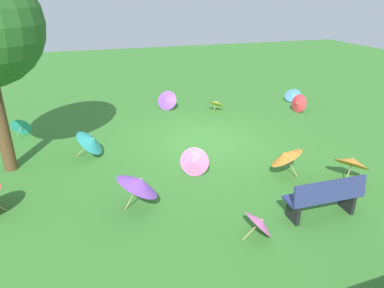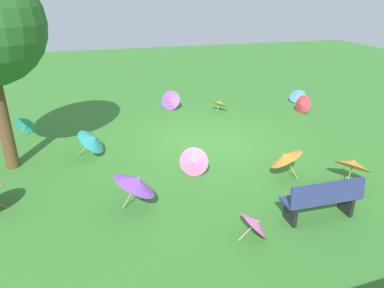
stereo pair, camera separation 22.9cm
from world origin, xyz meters
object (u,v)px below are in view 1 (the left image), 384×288
object	(u,v)px
parasol_blue_0	(292,95)
parasol_purple_1	(139,183)
parasol_red_0	(298,103)
parasol_teal_0	(92,141)
parasol_yellow_0	(216,103)
parasol_orange_2	(285,156)
parasol_teal_1	(22,126)
parasol_purple_0	(167,100)
parasol_pink_2	(260,222)
park_bench	(325,197)
parasol_pink_3	(194,162)
parasol_orange_0	(352,162)

from	to	relation	value
parasol_blue_0	parasol_purple_1	world-z (taller)	parasol_purple_1
parasol_red_0	parasol_teal_0	distance (m)	7.80
parasol_yellow_0	parasol_red_0	size ratio (longest dim) A/B	1.12
parasol_red_0	parasol_yellow_0	bearing A→B (deg)	-20.25
parasol_red_0	parasol_orange_2	size ratio (longest dim) A/B	0.66
parasol_teal_0	parasol_teal_1	world-z (taller)	parasol_teal_0
parasol_purple_0	parasol_purple_1	xyz separation A→B (m)	(2.19, 6.39, 0.21)
parasol_teal_0	parasol_orange_2	world-z (taller)	parasol_teal_0
parasol_blue_0	parasol_purple_0	distance (m)	5.27
parasol_blue_0	parasol_purple_0	xyz separation A→B (m)	(5.24, -0.58, 0.07)
parasol_pink_2	parasol_teal_1	bearing A→B (deg)	-55.24
park_bench	parasol_teal_1	size ratio (longest dim) A/B	2.35
parasol_orange_2	parasol_pink_3	world-z (taller)	parasol_orange_2
parasol_yellow_0	parasol_blue_0	size ratio (longest dim) A/B	0.98
parasol_teal_1	parasol_pink_2	bearing A→B (deg)	124.76
parasol_teal_1	parasol_pink_2	world-z (taller)	parasol_teal_1
parasol_orange_0	parasol_orange_2	distance (m)	1.57
parasol_red_0	parasol_pink_3	bearing A→B (deg)	33.89
parasol_orange_2	parasol_orange_0	bearing A→B (deg)	153.57
parasol_purple_0	parasol_orange_0	bearing A→B (deg)	112.86
park_bench	parasol_blue_0	bearing A→B (deg)	-118.54
parasol_yellow_0	park_bench	bearing A→B (deg)	86.05
parasol_yellow_0	parasol_teal_0	distance (m)	5.47
parasol_purple_1	parasol_purple_0	bearing A→B (deg)	-108.89
parasol_purple_0	parasol_teal_0	size ratio (longest dim) A/B	0.88
parasol_yellow_0	parasol_pink_2	xyz separation A→B (m)	(2.01, 7.26, -0.00)
parasol_yellow_0	parasol_teal_1	size ratio (longest dim) A/B	1.22
parasol_purple_1	parasol_pink_3	size ratio (longest dim) A/B	1.24
parasol_purple_1	park_bench	bearing A→B (deg)	156.29
parasol_purple_0	parasol_pink_3	size ratio (longest dim) A/B	1.12
parasol_yellow_0	parasol_pink_2	world-z (taller)	parasol_pink_2
parasol_orange_0	parasol_blue_0	bearing A→B (deg)	-110.86
parasol_red_0	parasol_blue_0	xyz separation A→B (m)	(-0.61, -1.30, -0.06)
park_bench	parasol_red_0	xyz separation A→B (m)	(-3.37, -6.03, -0.11)
parasol_red_0	parasol_blue_0	bearing A→B (deg)	-115.29
parasol_purple_0	parasol_pink_2	distance (m)	8.08
park_bench	parasol_pink_2	size ratio (longest dim) A/B	2.44
parasol_orange_0	parasol_orange_2	xyz separation A→B (m)	(1.41, -0.70, 0.05)
parasol_purple_0	parasol_orange_0	xyz separation A→B (m)	(-2.87, 6.80, 0.12)
parasol_yellow_0	parasol_orange_2	xyz separation A→B (m)	(0.29, 5.29, 0.21)
park_bench	parasol_purple_1	distance (m)	3.76
parasol_yellow_0	parasol_purple_0	size ratio (longest dim) A/B	0.93
parasol_red_0	parasol_orange_0	xyz separation A→B (m)	(1.76, 4.92, 0.14)
parasol_blue_0	parasol_teal_1	xyz separation A→B (m)	(10.27, 0.62, 0.02)
parasol_purple_1	parasol_teal_1	xyz separation A→B (m)	(2.85, -5.20, -0.27)
park_bench	parasol_yellow_0	bearing A→B (deg)	-93.95
parasol_yellow_0	parasol_orange_0	size ratio (longest dim) A/B	0.75
park_bench	parasol_red_0	distance (m)	6.91
parasol_pink_2	park_bench	bearing A→B (deg)	-173.67
parasol_orange_2	parasol_teal_1	size ratio (longest dim) A/B	1.66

